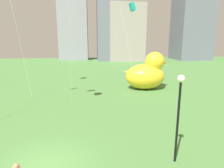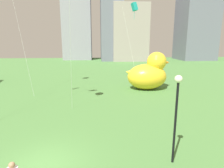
{
  "view_description": "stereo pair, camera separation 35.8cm",
  "coord_description": "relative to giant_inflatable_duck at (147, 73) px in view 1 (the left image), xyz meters",
  "views": [
    {
      "loc": [
        2.48,
        -9.03,
        6.26
      ],
      "look_at": [
        4.07,
        6.53,
        2.84
      ],
      "focal_mm": 30.83,
      "sensor_mm": 36.0,
      "label": 1
    },
    {
      "loc": [
        2.84,
        -9.06,
        6.26
      ],
      "look_at": [
        4.07,
        6.53,
        2.84
      ],
      "focal_mm": 30.83,
      "sensor_mm": 36.0,
      "label": 2
    }
  ],
  "objects": [
    {
      "name": "kite_teal",
      "position": [
        -1.45,
        3.51,
        8.95
      ],
      "size": [
        2.34,
        2.25,
        11.8
      ],
      "color": "silver",
      "rests_on": "ground"
    },
    {
      "name": "lamppost",
      "position": [
        -2.95,
        -16.14,
        1.15
      ],
      "size": [
        0.38,
        0.38,
        4.7
      ],
      "color": "black",
      "rests_on": "ground"
    },
    {
      "name": "city_skyline",
      "position": [
        4.93,
        45.03,
        12.93
      ],
      "size": [
        52.72,
        18.17,
        37.94
      ],
      "color": "gray",
      "rests_on": "ground"
    },
    {
      "name": "giant_inflatable_duck",
      "position": [
        0.0,
        0.0,
        0.0
      ],
      "size": [
        6.03,
        3.87,
        5.0
      ],
      "color": "yellow",
      "rests_on": "ground"
    },
    {
      "name": "ground_plane",
      "position": [
        -9.73,
        -15.92,
        -2.13
      ],
      "size": [
        140.0,
        140.0,
        0.0
      ],
      "primitive_type": "plane",
      "color": "#4A7B3C"
    }
  ]
}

